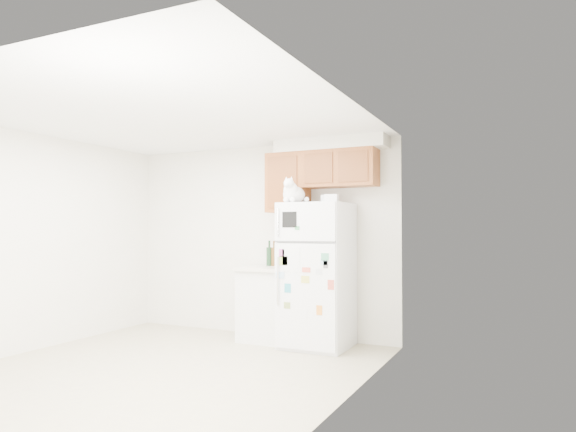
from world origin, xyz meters
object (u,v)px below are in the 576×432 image
Objects in this scene: refrigerator at (317,275)px; storage_box_back at (329,199)px; cat at (293,193)px; bottle_amber at (274,253)px; base_counter at (268,303)px; bottle_green at (269,253)px; storage_box_front at (332,198)px.

refrigerator is 0.92m from storage_box_back.
storage_box_back is (0.33, 0.33, -0.06)m from cat.
bottle_amber is (-0.68, 0.22, 0.23)m from refrigerator.
bottle_green reaches higher than base_counter.
refrigerator reaches higher than bottle_amber.
cat is 0.95m from bottle_amber.
refrigerator is at bearing -136.30° from storage_box_back.
cat is at bearing -177.00° from storage_box_front.
bottle_amber is (-0.91, 0.33, -0.66)m from storage_box_front.
base_counter is 1.52m from storage_box_back.
storage_box_front reaches higher than bottle_green.
storage_box_back is at bearing 52.79° from refrigerator.
base_counter is at bearing 175.80° from storage_box_back.
storage_box_back reaches higher than bottle_amber.
cat is (0.47, -0.26, 1.35)m from base_counter.
storage_box_back is (0.11, 0.14, 0.90)m from refrigerator.
bottle_green is at bearing 163.67° from refrigerator.
bottle_amber is (-0.45, 0.40, -0.73)m from cat.
base_counter is 2.12× the size of cat.
bottle_green is 0.07m from bottle_amber.
storage_box_front reaches higher than refrigerator.
storage_box_front is (0.23, -0.12, 0.89)m from refrigerator.
bottle_green is (-0.06, 0.14, 0.62)m from base_counter.
refrigerator is 1.01m from cat.
storage_box_back reaches higher than refrigerator.
refrigerator reaches higher than bottle_green.
storage_box_back is (0.80, 0.07, 1.29)m from base_counter.
refrigerator is at bearing -16.33° from bottle_green.
bottle_green is at bearing 111.03° from base_counter.
storage_box_back is at bearing -5.56° from bottle_amber.
refrigerator is at bearing 39.67° from cat.
storage_box_front is at bearing 8.49° from cat.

